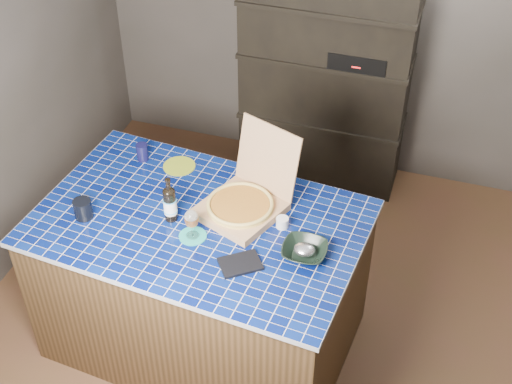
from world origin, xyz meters
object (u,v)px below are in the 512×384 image
(kitchen_island, at_px, (203,282))
(dvd_case, at_px, (240,264))
(wine_glass, at_px, (191,219))
(pizza_box, at_px, (243,202))
(bowl, at_px, (304,251))
(mead_bottle, at_px, (170,204))

(kitchen_island, distance_m, dvd_case, 0.63)
(kitchen_island, xyz_separation_m, wine_glass, (0.02, -0.12, 0.60))
(kitchen_island, height_order, dvd_case, dvd_case)
(wine_glass, bearing_deg, pizza_box, 56.02)
(kitchen_island, height_order, pizza_box, pizza_box)
(pizza_box, bearing_deg, bowl, -8.57)
(kitchen_island, relative_size, bowl, 7.99)
(kitchen_island, relative_size, wine_glass, 10.85)
(kitchen_island, xyz_separation_m, mead_bottle, (-0.14, -0.03, 0.59))
(kitchen_island, height_order, wine_glass, wine_glass)
(mead_bottle, xyz_separation_m, wine_glass, (0.16, -0.10, 0.01))
(mead_bottle, bearing_deg, bowl, -3.90)
(wine_glass, bearing_deg, mead_bottle, 149.48)
(wine_glass, height_order, bowl, wine_glass)
(mead_bottle, height_order, dvd_case, mead_bottle)
(pizza_box, distance_m, wine_glass, 0.34)
(kitchen_island, bearing_deg, mead_bottle, -163.30)
(mead_bottle, xyz_separation_m, bowl, (0.75, -0.05, -0.08))
(pizza_box, relative_size, wine_glass, 3.46)
(kitchen_island, distance_m, mead_bottle, 0.61)
(kitchen_island, bearing_deg, pizza_box, 42.01)
(wine_glass, bearing_deg, kitchen_island, 97.61)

